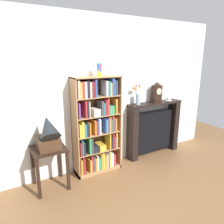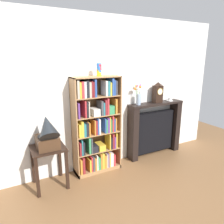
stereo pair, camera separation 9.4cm
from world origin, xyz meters
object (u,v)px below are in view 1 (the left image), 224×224
at_px(teacup_with_saucer, 169,99).
at_px(gramophone, 48,134).
at_px(cup_stack, 99,70).
at_px(fireplace_mantel, 153,129).
at_px(side_table_left, 49,158).
at_px(bookshelf, 97,129).
at_px(flower_vase, 138,96).
at_px(mantel_clock, 157,92).

bearing_deg(teacup_with_saucer, gramophone, -175.85).
relative_size(cup_stack, fireplace_mantel, 0.17).
height_order(gramophone, teacup_with_saucer, gramophone).
distance_m(cup_stack, side_table_left, 1.54).
xyz_separation_m(bookshelf, cup_stack, (0.05, -0.03, 0.97)).
height_order(flower_vase, teacup_with_saucer, flower_vase).
relative_size(bookshelf, fireplace_mantel, 1.40).
distance_m(bookshelf, cup_stack, 0.97).
xyz_separation_m(gramophone, mantel_clock, (2.13, 0.18, 0.39)).
height_order(cup_stack, flower_vase, cup_stack).
xyz_separation_m(side_table_left, mantel_clock, (2.13, 0.11, 0.80)).
height_order(cup_stack, mantel_clock, cup_stack).
relative_size(bookshelf, flower_vase, 4.36).
bearing_deg(cup_stack, bookshelf, 151.58).
bearing_deg(gramophone, cup_stack, 7.55).
xyz_separation_m(side_table_left, teacup_with_saucer, (2.45, 0.12, 0.63)).
xyz_separation_m(cup_stack, gramophone, (-0.88, -0.12, -0.86)).
distance_m(mantel_clock, flower_vase, 0.45).
height_order(bookshelf, gramophone, bookshelf).
height_order(cup_stack, side_table_left, cup_stack).
xyz_separation_m(fireplace_mantel, teacup_with_saucer, (0.34, -0.02, 0.58)).
height_order(cup_stack, gramophone, cup_stack).
distance_m(gramophone, fireplace_mantel, 2.15).
bearing_deg(flower_vase, teacup_with_saucer, -0.21).
bearing_deg(side_table_left, flower_vase, 4.06).
relative_size(side_table_left, fireplace_mantel, 0.54).
distance_m(flower_vase, teacup_with_saucer, 0.79).
bearing_deg(gramophone, mantel_clock, 4.72).
bearing_deg(side_table_left, fireplace_mantel, 3.73).
bearing_deg(gramophone, teacup_with_saucer, 4.15).
distance_m(cup_stack, fireplace_mantel, 1.73).
height_order(gramophone, fireplace_mantel, gramophone).
distance_m(mantel_clock, teacup_with_saucer, 0.37).
distance_m(bookshelf, side_table_left, 0.88).
xyz_separation_m(mantel_clock, flower_vase, (-0.45, 0.01, -0.03)).
xyz_separation_m(cup_stack, flower_vase, (0.80, 0.06, -0.49)).
height_order(side_table_left, teacup_with_saucer, teacup_with_saucer).
height_order(bookshelf, cup_stack, cup_stack).
relative_size(gramophone, flower_vase, 1.53).
bearing_deg(gramophone, side_table_left, 90.00).
bearing_deg(cup_stack, fireplace_mantel, 3.85).
bearing_deg(flower_vase, bookshelf, -177.62).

